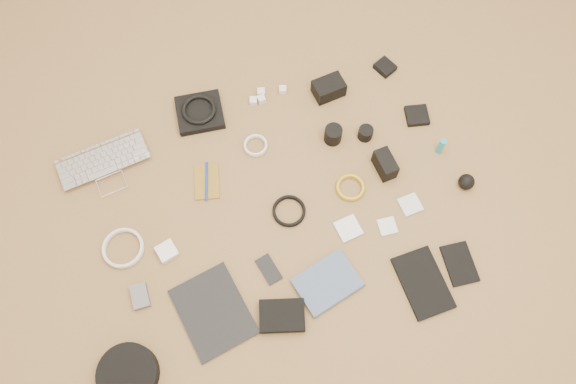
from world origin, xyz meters
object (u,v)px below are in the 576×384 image
object	(u,v)px
laptop	(107,171)
phone	(269,269)
headphone_case	(128,374)
tablet	(213,312)
paperback	(340,302)
dslr_camera	(329,88)

from	to	relation	value
laptop	phone	xyz separation A→B (m)	(0.44, -0.56, -0.01)
laptop	headphone_case	world-z (taller)	headphone_case
laptop	tablet	world-z (taller)	laptop
tablet	phone	bearing A→B (deg)	9.50
headphone_case	paperback	bearing A→B (deg)	-1.21
dslr_camera	tablet	bearing A→B (deg)	-140.00
dslr_camera	phone	size ratio (longest dim) A/B	1.14
paperback	headphone_case	bearing A→B (deg)	76.38
dslr_camera	phone	bearing A→B (deg)	-132.04
laptop	dslr_camera	distance (m)	0.91
dslr_camera	headphone_case	xyz separation A→B (m)	(-1.01, -0.78, -0.01)
dslr_camera	tablet	world-z (taller)	dslr_camera
phone	paperback	distance (m)	0.27
tablet	paperback	world-z (taller)	paperback
laptop	paperback	bearing A→B (deg)	-54.80
laptop	paperback	distance (m)	0.99
tablet	phone	world-z (taller)	tablet
dslr_camera	paperback	bearing A→B (deg)	-113.44
laptop	phone	distance (m)	0.72
dslr_camera	paperback	xyz separation A→B (m)	(-0.27, -0.80, -0.02)
dslr_camera	headphone_case	world-z (taller)	dslr_camera
laptop	paperback	xyz separation A→B (m)	(0.64, -0.75, -0.00)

